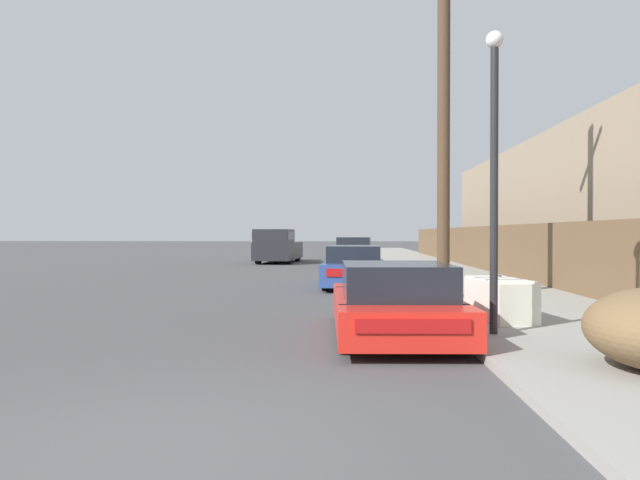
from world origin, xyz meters
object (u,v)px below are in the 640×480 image
discarded_fridge (500,299)px  car_parked_mid (354,267)px  parked_sports_car_red (394,303)px  car_parked_far (354,253)px  utility_pole (444,95)px  street_lamp (494,158)px  pickup_truck (277,246)px

discarded_fridge → car_parked_mid: 7.62m
parked_sports_car_red → car_parked_far: car_parked_far is taller
discarded_fridge → car_parked_mid: bearing=99.8°
utility_pole → street_lamp: (-0.08, -4.83, -2.12)m
car_parked_far → utility_pole: size_ratio=0.46×
discarded_fridge → pickup_truck: size_ratio=0.32×
car_parked_mid → pickup_truck: 14.40m
parked_sports_car_red → utility_pole: 6.47m
utility_pole → car_parked_mid: bearing=117.7°
car_parked_far → utility_pole: bearing=-78.9°
car_parked_mid → discarded_fridge: bearing=-68.7°
utility_pole → street_lamp: utility_pole is taller
parked_sports_car_red → car_parked_mid: (-0.47, 8.38, 0.06)m
parked_sports_car_red → street_lamp: street_lamp is taller
car_parked_far → discarded_fridge: bearing=-79.0°
discarded_fridge → parked_sports_car_red: 2.29m
discarded_fridge → utility_pole: 5.57m
street_lamp → pickup_truck: bearing=104.8°
pickup_truck → utility_pole: 19.10m
utility_pole → street_lamp: size_ratio=2.04×
car_parked_mid → pickup_truck: pickup_truck is taller
discarded_fridge → car_parked_far: bearing=88.5°
parked_sports_car_red → car_parked_mid: 8.40m
pickup_truck → street_lamp: 23.35m
parked_sports_car_red → car_parked_far: 18.82m
utility_pole → discarded_fridge: bearing=-83.1°
parked_sports_car_red → utility_pole: size_ratio=0.45×
discarded_fridge → car_parked_far: 17.79m
car_parked_mid → pickup_truck: (-3.98, 13.83, 0.32)m
utility_pole → car_parked_far: bearing=97.3°
parked_sports_car_red → street_lamp: size_ratio=0.91×
car_parked_far → parked_sports_car_red: bearing=-85.4°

